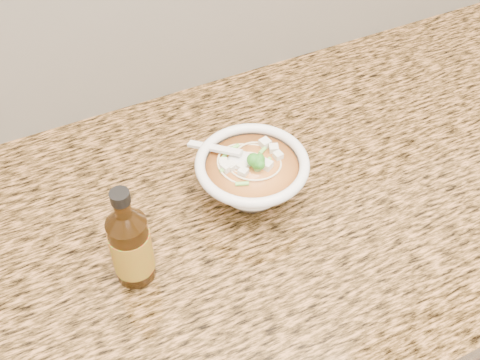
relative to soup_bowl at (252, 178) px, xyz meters
name	(u,v)px	position (x,y,z in m)	size (l,w,h in m)	color
cabinet	(261,343)	(0.02, -0.02, -0.51)	(4.00, 0.65, 0.86)	#361D10
counter_slab	(268,206)	(0.02, -0.02, -0.06)	(4.00, 0.68, 0.04)	#A66D3D
soup_bowl	(252,178)	(0.00, 0.00, 0.00)	(0.17, 0.18, 0.09)	silver
hot_sauce_bottle	(131,246)	(-0.21, -0.06, 0.02)	(0.06, 0.06, 0.17)	#3D2208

